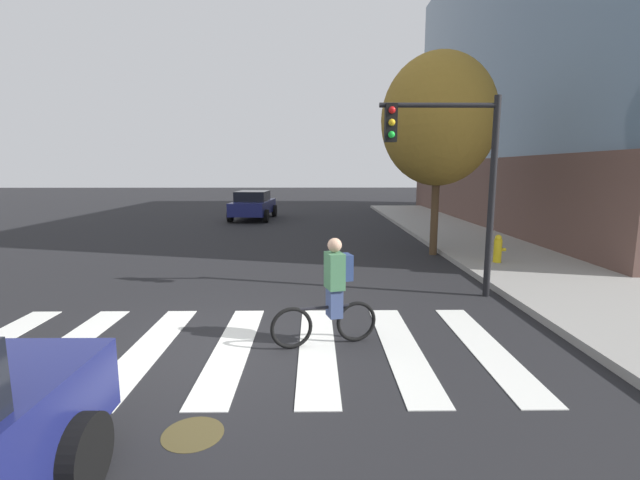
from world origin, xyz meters
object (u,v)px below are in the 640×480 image
object	(u,v)px
fire_hydrant	(498,249)
street_tree_near	(438,120)
manhole_cover	(193,434)
cyclist	(332,292)
traffic_light_near	(454,162)
sedan_mid	(253,205)

from	to	relation	value
fire_hydrant	street_tree_near	distance (m)	4.35
manhole_cover	cyclist	distance (m)	2.94
fire_hydrant	street_tree_near	size ratio (longest dim) A/B	0.12
cyclist	traffic_light_near	world-z (taller)	traffic_light_near
fire_hydrant	cyclist	bearing A→B (deg)	-131.99
manhole_cover	traffic_light_near	distance (m)	7.07
sedan_mid	street_tree_near	world-z (taller)	street_tree_near
sedan_mid	traffic_light_near	bearing A→B (deg)	-67.28
street_tree_near	cyclist	bearing A→B (deg)	-115.99
manhole_cover	sedan_mid	bearing A→B (deg)	96.02
manhole_cover	traffic_light_near	xyz separation A→B (m)	(4.16, 4.95, 2.86)
sedan_mid	manhole_cover	bearing A→B (deg)	-83.98
traffic_light_near	fire_hydrant	bearing A→B (deg)	51.36
manhole_cover	fire_hydrant	world-z (taller)	fire_hydrant
fire_hydrant	sedan_mid	bearing A→B (deg)	124.90
traffic_light_near	sedan_mid	bearing A→B (deg)	112.72
manhole_cover	cyclist	xyz separation A→B (m)	(1.54, 2.35, 0.84)
traffic_light_near	street_tree_near	xyz separation A→B (m)	(0.94, 4.70, 1.36)
traffic_light_near	street_tree_near	world-z (taller)	street_tree_near
manhole_cover	sedan_mid	xyz separation A→B (m)	(-2.10, 19.88, 0.79)
cyclist	fire_hydrant	size ratio (longest dim) A/B	2.17
manhole_cover	sedan_mid	world-z (taller)	sedan_mid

